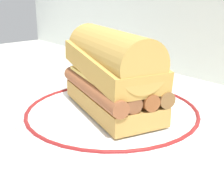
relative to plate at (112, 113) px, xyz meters
The scene contains 3 objects.
ground_plane 0.03m from the plate, 103.23° to the right, with size 1.50×1.50×0.00m, color beige.
plate is the anchor object (origin of this frame).
sausage_sandwich 0.07m from the plate, behind, with size 0.20×0.14×0.12m.
Camera 1 is at (0.33, -0.26, 0.19)m, focal length 49.24 mm.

